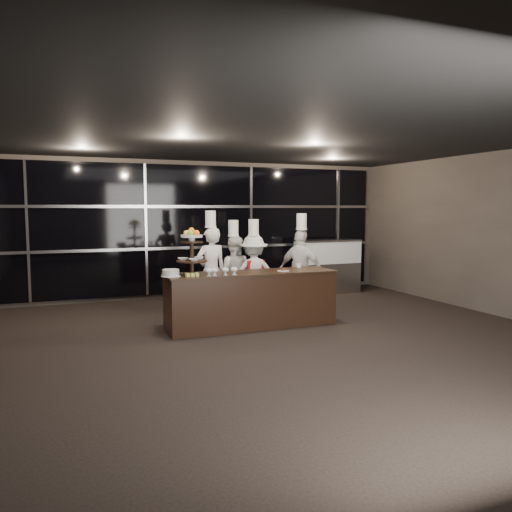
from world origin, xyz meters
name	(u,v)px	position (x,y,z in m)	size (l,w,h in m)	color
room	(300,244)	(0.00, 0.00, 1.50)	(10.00, 10.00, 10.00)	black
window_wall	(200,229)	(0.00, 4.94, 1.50)	(8.60, 0.10, 2.80)	black
buffet_counter	(251,299)	(0.00, 1.78, 0.47)	(2.84, 0.74, 0.92)	black
display_stand	(192,248)	(-1.00, 1.78, 1.34)	(0.48, 0.48, 0.74)	black
compotes	(221,270)	(-0.60, 1.56, 1.00)	(0.53, 0.11, 0.12)	silver
layer_cake	(171,273)	(-1.35, 1.73, 0.97)	(0.30, 0.30, 0.11)	white
pastry_squares	(192,275)	(-1.05, 1.61, 0.95)	(0.20, 0.13, 0.05)	#D8CA69
small_plate	(283,270)	(0.53, 1.68, 0.94)	(0.20, 0.20, 0.05)	white
chef_cup	(299,266)	(0.99, 2.03, 0.96)	(0.08, 0.08, 0.07)	white
display_case	(327,263)	(2.87, 4.30, 0.69)	(1.46, 0.64, 1.24)	#A5A5AA
chef_a	(211,270)	(-0.36, 2.91, 0.84)	(0.64, 0.47, 1.92)	silver
chef_b	(234,273)	(0.13, 3.06, 0.74)	(0.87, 0.79, 1.74)	silver
chef_c	(254,273)	(0.45, 2.83, 0.74)	(1.02, 0.69, 1.76)	silver
chef_d	(301,270)	(1.28, 2.51, 0.80)	(0.85, 0.97, 1.87)	white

